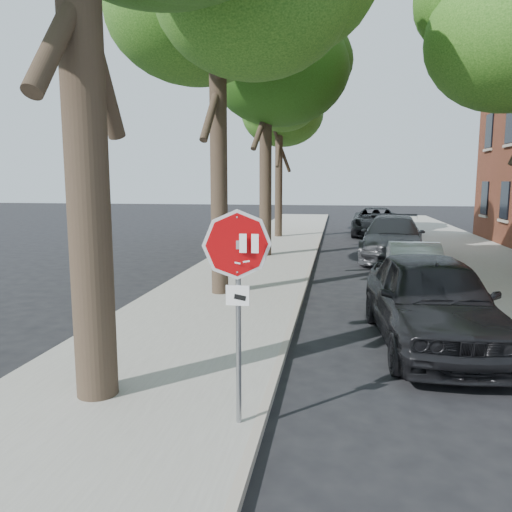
{
  "coord_description": "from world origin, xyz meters",
  "views": [
    {
      "loc": [
        0.43,
        -5.64,
        3.04
      ],
      "look_at": [
        -0.64,
        0.9,
        2.05
      ],
      "focal_mm": 35.0,
      "sensor_mm": 36.0,
      "label": 1
    }
  ],
  "objects_px": {
    "stop_sign": "(238,276)",
    "car_a": "(431,300)",
    "car_b": "(415,267)",
    "car_c": "(393,238)",
    "car_d": "(376,222)",
    "tree_far": "(279,101)",
    "tree_mid_b": "(266,50)"
  },
  "relations": [
    {
      "from": "car_a",
      "to": "car_b",
      "type": "distance_m",
      "value": 4.85
    },
    {
      "from": "car_d",
      "to": "car_c",
      "type": "bearing_deg",
      "value": -86.22
    },
    {
      "from": "tree_mid_b",
      "to": "car_c",
      "type": "height_order",
      "value": "tree_mid_b"
    },
    {
      "from": "car_a",
      "to": "car_d",
      "type": "relative_size",
      "value": 0.89
    },
    {
      "from": "stop_sign",
      "to": "car_d",
      "type": "height_order",
      "value": "stop_sign"
    },
    {
      "from": "car_d",
      "to": "tree_far",
      "type": "bearing_deg",
      "value": -154.1
    },
    {
      "from": "stop_sign",
      "to": "car_c",
      "type": "height_order",
      "value": "stop_sign"
    },
    {
      "from": "tree_far",
      "to": "car_a",
      "type": "bearing_deg",
      "value": -74.12
    },
    {
      "from": "car_b",
      "to": "car_c",
      "type": "xyz_separation_m",
      "value": [
        0.0,
        5.9,
        0.18
      ]
    },
    {
      "from": "car_a",
      "to": "tree_far",
      "type": "bearing_deg",
      "value": 102.25
    },
    {
      "from": "tree_mid_b",
      "to": "tree_far",
      "type": "distance_m",
      "value": 7.04
    },
    {
      "from": "stop_sign",
      "to": "tree_mid_b",
      "type": "relative_size",
      "value": 0.25
    },
    {
      "from": "stop_sign",
      "to": "tree_far",
      "type": "xyz_separation_m",
      "value": [
        -2.02,
        21.14,
        5.26
      ]
    },
    {
      "from": "tree_mid_b",
      "to": "car_c",
      "type": "relative_size",
      "value": 1.78
    },
    {
      "from": "stop_sign",
      "to": "car_a",
      "type": "height_order",
      "value": "stop_sign"
    },
    {
      "from": "car_d",
      "to": "stop_sign",
      "type": "bearing_deg",
      "value": -94.34
    },
    {
      "from": "tree_far",
      "to": "car_d",
      "type": "xyz_separation_m",
      "value": [
        5.31,
        2.17,
        -6.43
      ]
    },
    {
      "from": "tree_far",
      "to": "car_a",
      "type": "relative_size",
      "value": 1.85
    },
    {
      "from": "car_d",
      "to": "car_b",
      "type": "bearing_deg",
      "value": -86.26
    },
    {
      "from": "car_b",
      "to": "car_c",
      "type": "bearing_deg",
      "value": 92.42
    },
    {
      "from": "stop_sign",
      "to": "car_b",
      "type": "bearing_deg",
      "value": 69.18
    },
    {
      "from": "tree_mid_b",
      "to": "car_b",
      "type": "relative_size",
      "value": 2.58
    },
    {
      "from": "tree_far",
      "to": "car_a",
      "type": "distance_m",
      "value": 19.06
    },
    {
      "from": "car_b",
      "to": "car_c",
      "type": "distance_m",
      "value": 5.9
    },
    {
      "from": "car_b",
      "to": "tree_mid_b",
      "type": "bearing_deg",
      "value": 134.98
    },
    {
      "from": "tree_mid_b",
      "to": "car_d",
      "type": "xyz_separation_m",
      "value": [
        5.01,
        9.16,
        -7.21
      ]
    },
    {
      "from": "tree_far",
      "to": "car_d",
      "type": "distance_m",
      "value": 8.61
    },
    {
      "from": "tree_far",
      "to": "car_b",
      "type": "distance_m",
      "value": 15.05
    },
    {
      "from": "tree_mid_b",
      "to": "car_b",
      "type": "distance_m",
      "value": 10.44
    },
    {
      "from": "stop_sign",
      "to": "car_d",
      "type": "xyz_separation_m",
      "value": [
        3.29,
        23.3,
        -1.16
      ]
    },
    {
      "from": "car_b",
      "to": "car_c",
      "type": "relative_size",
      "value": 0.69
    },
    {
      "from": "tree_far",
      "to": "tree_mid_b",
      "type": "bearing_deg",
      "value": -87.56
    }
  ]
}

